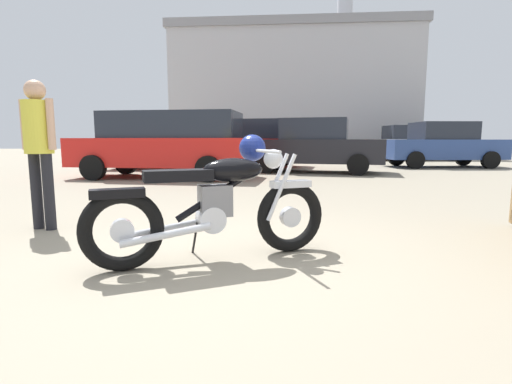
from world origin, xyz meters
name	(u,v)px	position (x,y,z in m)	size (l,w,h in m)	color
ground_plane	(229,261)	(0.00, 0.00, 0.00)	(80.00, 80.00, 0.00)	gray
vintage_motorcycle	(218,202)	(-0.10, 0.05, 0.49)	(1.92, 1.11, 1.07)	black
bystander	(39,139)	(-2.27, 0.98, 1.02)	(0.45, 0.30, 1.66)	black
blue_hatchback_right	(314,146)	(1.33, 9.12, 0.84)	(4.44, 2.49, 1.67)	black
pale_sedan_back	(168,143)	(-3.73, 10.17, 0.92)	(4.05, 2.13, 1.78)	black
dark_sedan_left	(166,143)	(-2.75, 6.94, 0.94)	(4.80, 2.19, 1.74)	black
white_estate_far	(253,143)	(-0.82, 11.55, 0.92)	(4.09, 2.23, 1.78)	black
red_hatchback_near	(442,145)	(6.25, 11.82, 0.84)	(4.36, 2.26, 1.67)	black
silver_sedan_mid	(417,141)	(7.05, 17.04, 0.94)	(4.87, 2.39, 1.74)	black
industrial_building	(292,99)	(0.81, 26.66, 4.11)	(15.35, 13.69, 15.81)	#B2B2B7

